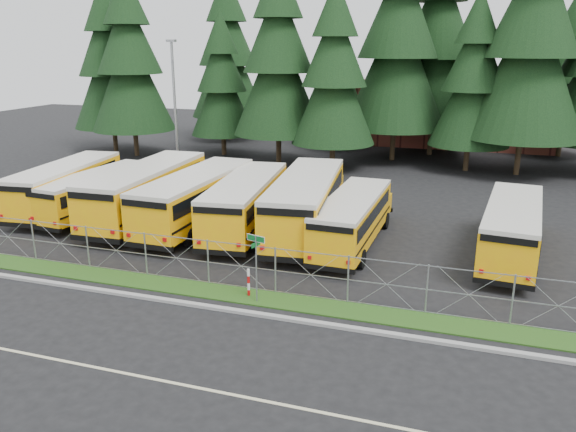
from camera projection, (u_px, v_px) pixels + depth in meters
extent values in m
plane|color=black|center=(240.00, 278.00, 24.52)|extent=(120.00, 120.00, 0.00)
cube|color=gray|center=(209.00, 307.00, 21.68)|extent=(50.00, 0.25, 0.12)
cube|color=#194513|center=(224.00, 293.00, 22.97)|extent=(50.00, 1.40, 0.06)
cube|color=beige|center=(140.00, 376.00, 17.24)|extent=(50.00, 0.12, 0.01)
cube|color=brown|center=(441.00, 113.00, 58.28)|extent=(22.00, 10.00, 6.00)
cylinder|color=#96999E|center=(256.00, 270.00, 21.79)|extent=(0.06, 0.06, 2.80)
cube|color=#0D5C23|center=(256.00, 238.00, 21.41)|extent=(0.78, 0.24, 0.22)
cube|color=white|center=(256.00, 238.00, 21.41)|extent=(0.81, 0.25, 0.26)
cube|color=#0D5C23|center=(256.00, 244.00, 21.48)|extent=(0.17, 0.54, 0.18)
cylinder|color=#B20C0C|center=(249.00, 283.00, 22.54)|extent=(0.11, 0.11, 1.20)
cylinder|color=#96999E|center=(175.00, 110.00, 42.72)|extent=(0.20, 0.20, 10.00)
cube|color=#96999E|center=(171.00, 41.00, 41.24)|extent=(0.70, 0.35, 0.18)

